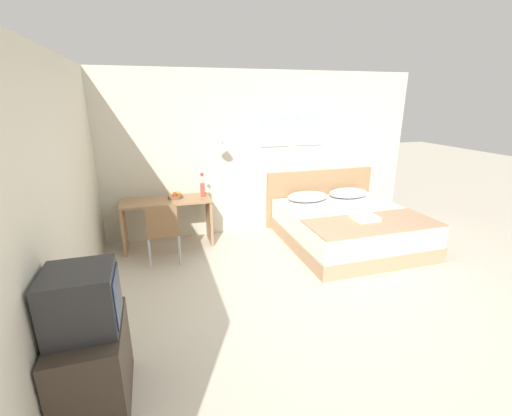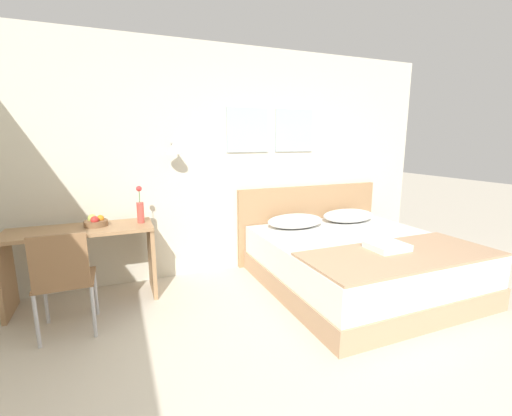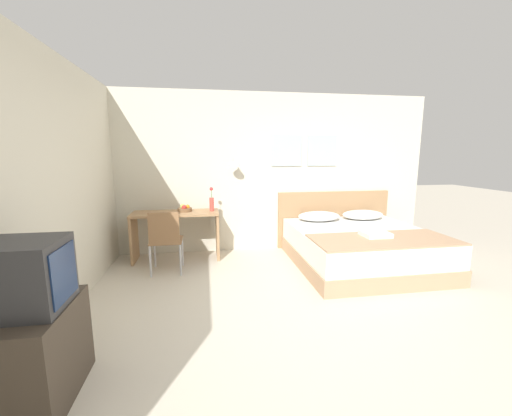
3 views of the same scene
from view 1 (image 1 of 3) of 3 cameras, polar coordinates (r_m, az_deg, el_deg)
name	(u,v)px [view 1 (image 1 of 3)]	position (r m, az deg, el deg)	size (l,w,h in m)	color
ground_plane	(321,308)	(4.02, 10.72, -16.10)	(24.00, 24.00, 0.00)	beige
wall_back	(255,154)	(5.80, -0.22, 9.05)	(5.72, 0.31, 2.65)	beige
wall_left	(37,228)	(2.96, -32.71, -2.78)	(0.06, 5.54, 2.65)	beige
bed	(349,228)	(5.60, 15.20, -3.18)	(1.92, 2.00, 0.54)	tan
headboard	(320,197)	(6.38, 10.55, 1.87)	(2.04, 0.06, 0.99)	#A87F56
pillow_left	(308,196)	(5.90, 8.61, 1.91)	(0.71, 0.48, 0.15)	white
pillow_right	(348,193)	(6.27, 15.13, 2.44)	(0.71, 0.48, 0.15)	white
throw_blanket	(373,223)	(5.06, 18.88, -2.40)	(1.86, 0.80, 0.02)	tan
folded_towel_near_foot	(365,217)	(5.13, 17.69, -1.50)	(0.35, 0.30, 0.06)	white
desk	(167,213)	(5.41, -14.58, -0.88)	(1.32, 0.51, 0.76)	#A87F56
desk_chair	(163,229)	(4.82, -15.30, -3.37)	(0.44, 0.44, 0.89)	#8E6642
fruit_bowl	(175,196)	(5.37, -13.34, 2.02)	(0.22, 0.22, 0.11)	brown
flower_vase	(203,188)	(5.36, -8.90, 3.36)	(0.07, 0.07, 0.38)	#D14C42
tv_stand	(93,366)	(3.05, -25.52, -22.61)	(0.48, 0.72, 0.66)	#3D3328
television	(82,300)	(2.74, -27.06, -13.55)	(0.47, 0.44, 0.46)	#2D2D30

